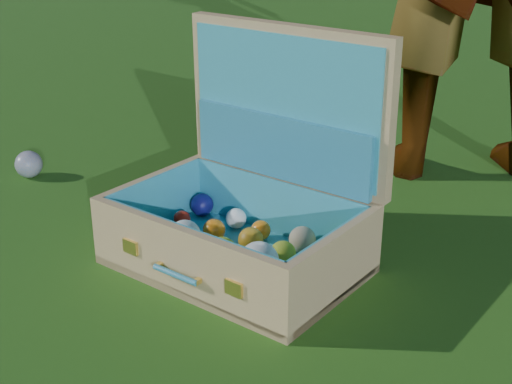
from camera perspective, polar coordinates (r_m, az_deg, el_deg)
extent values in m
plane|color=#215114|center=(1.67, -7.27, -5.20)|extent=(60.00, 60.00, 0.00)
sphere|color=#3F67A4|center=(2.20, -17.72, 2.13)|extent=(0.08, 0.08, 0.08)
cube|color=tan|center=(1.61, -1.62, -5.70)|extent=(0.55, 0.37, 0.02)
cube|color=tan|center=(1.47, -5.80, -5.76)|extent=(0.53, 0.04, 0.16)
cube|color=tan|center=(1.70, 1.92, -1.46)|extent=(0.53, 0.04, 0.16)
cube|color=tan|center=(1.74, -8.26, -1.13)|extent=(0.03, 0.32, 0.16)
cube|color=tan|center=(1.45, 6.34, -6.19)|extent=(0.03, 0.32, 0.16)
cube|color=teal|center=(1.61, -1.62, -5.31)|extent=(0.51, 0.33, 0.01)
cube|color=teal|center=(1.47, -5.49, -5.24)|extent=(0.50, 0.02, 0.14)
cube|color=teal|center=(1.69, 1.68, -1.29)|extent=(0.50, 0.02, 0.14)
cube|color=teal|center=(1.73, -7.98, -0.94)|extent=(0.02, 0.32, 0.14)
cube|color=teal|center=(1.45, 5.93, -5.71)|extent=(0.02, 0.32, 0.14)
cube|color=tan|center=(1.63, 2.52, 7.12)|extent=(0.54, 0.05, 0.36)
cube|color=teal|center=(1.62, 2.15, 6.98)|extent=(0.50, 0.03, 0.32)
cube|color=teal|center=(1.64, 1.96, 3.57)|extent=(0.48, 0.03, 0.15)
cube|color=#F2C659|center=(1.55, -10.01, -4.35)|extent=(0.04, 0.01, 0.03)
cube|color=#F2C659|center=(1.38, -1.79, -7.73)|extent=(0.04, 0.01, 0.03)
cylinder|color=teal|center=(1.46, -6.48, -6.60)|extent=(0.12, 0.02, 0.01)
cube|color=#F2C659|center=(1.50, -7.78, -5.86)|extent=(0.01, 0.02, 0.01)
cube|color=#F2C659|center=(1.43, -4.71, -7.15)|extent=(0.01, 0.02, 0.01)
sphere|color=red|center=(1.66, -9.68, -3.84)|extent=(0.04, 0.04, 0.04)
sphere|color=gold|center=(1.57, -6.98, -4.82)|extent=(0.06, 0.06, 0.06)
sphere|color=#B77C18|center=(1.51, -4.52, -5.77)|extent=(0.06, 0.06, 0.06)
sphere|color=gold|center=(1.46, -1.45, -6.90)|extent=(0.06, 0.06, 0.06)
sphere|color=#C4AE8A|center=(1.40, 1.56, -8.27)|extent=(0.07, 0.07, 0.07)
sphere|color=gold|center=(1.68, -7.95, -3.03)|extent=(0.05, 0.05, 0.05)
sphere|color=white|center=(1.62, -5.71, -3.51)|extent=(0.07, 0.07, 0.07)
sphere|color=gold|center=(1.56, -2.74, -4.79)|extent=(0.07, 0.07, 0.07)
sphere|color=white|center=(1.50, 0.24, -5.56)|extent=(0.08, 0.08, 0.08)
sphere|color=orange|center=(1.46, 3.57, -7.11)|extent=(0.06, 0.06, 0.06)
sphere|color=red|center=(1.75, -5.95, -2.14)|extent=(0.04, 0.04, 0.04)
sphere|color=orange|center=(1.67, -3.37, -3.06)|extent=(0.05, 0.05, 0.05)
sphere|color=#B77C18|center=(1.62, -0.42, -3.84)|extent=(0.06, 0.06, 0.06)
sphere|color=gold|center=(1.56, 2.17, -4.96)|extent=(0.06, 0.06, 0.06)
sphere|color=#111155|center=(1.52, 5.60, -5.83)|extent=(0.06, 0.06, 0.06)
sphere|color=#111155|center=(1.80, -4.35, -1.02)|extent=(0.06, 0.06, 0.06)
sphere|color=white|center=(1.73, -1.61, -2.13)|extent=(0.05, 0.05, 0.05)
sphere|color=orange|center=(1.67, 0.38, -3.07)|extent=(0.05, 0.05, 0.05)
sphere|color=#C4AE8A|center=(1.62, 3.73, -3.83)|extent=(0.06, 0.06, 0.06)
sphere|color=gold|center=(1.58, 6.80, -4.54)|extent=(0.06, 0.06, 0.06)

